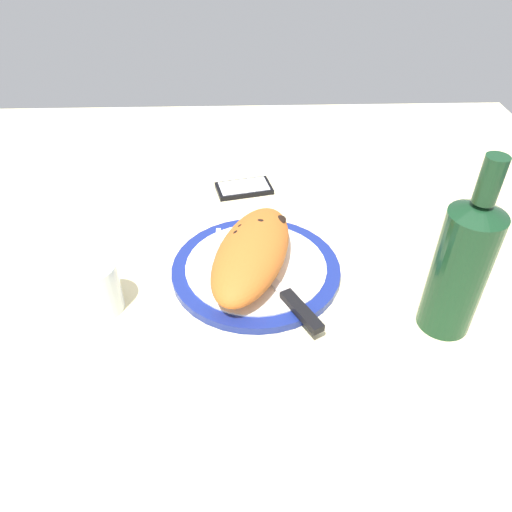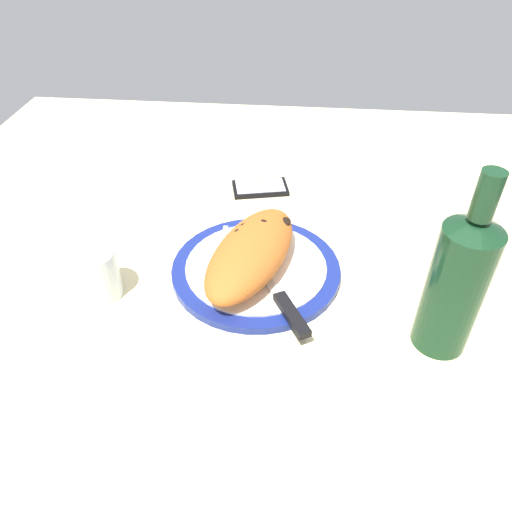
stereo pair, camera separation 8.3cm
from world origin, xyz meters
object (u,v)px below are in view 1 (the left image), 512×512
Objects in this scene: plate at (256,269)px; fork at (217,263)px; wine_bottle at (461,265)px; calzone at (252,253)px; water_glass at (97,290)px; smartphone at (244,188)px; knife at (290,299)px.

plate is 1.75× the size of fork.
fork is at bearing -110.89° from wine_bottle.
water_glass is at bearing -74.21° from calzone.
calzone is 2.19× the size of smartphone.
knife is at bearing 87.59° from water_glass.
plate is at bearing 84.83° from fork.
knife is at bearing 29.30° from plate.
fork is 27.39cm from smartphone.
wine_bottle is at bearing 80.84° from knife.
smartphone is at bearing -176.39° from plate.
fork is 39.02cm from wine_bottle.
calzone is at bearing -38.80° from plate.
knife is 30.28cm from water_glass.
plate is 2.25× the size of smartphone.
knife is at bearing -99.16° from wine_bottle.
smartphone is 0.45× the size of wine_bottle.
wine_bottle reaches higher than knife.
fork reaches higher than plate.
calzone is 1.71× the size of fork.
knife is 25.59cm from wine_bottle.
knife is 0.74× the size of wine_bottle.
water_glass reaches higher than knife.
plate is 3.36× the size of water_glass.
water_glass reaches higher than fork.
calzone is 25.39cm from water_glass.
water_glass is (35.30, -23.39, 3.17)cm from smartphone.
plate is 27.56cm from smartphone.
water_glass is (7.80, -25.12, 2.92)cm from plate.
wine_bottle is (13.47, 35.29, 9.77)cm from fork.
smartphone is 42.47cm from water_glass.
calzone is 1.35× the size of knife.
water_glass is at bearing -65.42° from fork.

